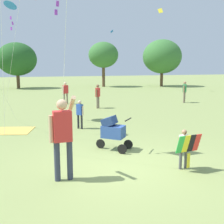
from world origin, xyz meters
TOP-DOWN VIEW (x-y plane):
  - ground_plane at (0.00, 0.00)m, footprint 120.00×120.00m
  - child_with_butterfly_kite at (1.40, -0.75)m, footprint 0.64×0.35m
  - person_adult_flyer at (-1.45, -0.39)m, footprint 0.58×0.54m
  - stroller at (0.30, 1.29)m, footprint 1.00×0.95m
  - kite_green_novelty at (-2.37, 6.72)m, footprint 2.08×3.39m
  - person_red_shirt at (0.74, 11.64)m, footprint 0.43×0.30m
  - person_couple_left at (8.50, 9.63)m, footprint 0.36×0.36m
  - person_kid_running at (0.01, 4.34)m, footprint 0.27×0.31m
  - person_back_turned at (2.23, 9.25)m, footprint 0.34×0.37m
  - picnic_blanket at (-2.57, 4.86)m, footprint 1.86×1.73m

SIDE VIEW (x-z plane):
  - ground_plane at x=0.00m, z-range 0.00..0.00m
  - picnic_blanket at x=-2.57m, z-range 0.00..0.02m
  - child_with_butterfly_kite at x=1.40m, z-range 0.10..1.08m
  - stroller at x=0.30m, z-range 0.09..1.12m
  - person_kid_running at x=0.01m, z-range 0.10..1.25m
  - person_back_turned at x=2.23m, z-range 0.13..1.53m
  - person_red_shirt at x=0.74m, z-range 0.13..1.57m
  - person_couple_left at x=8.50m, z-range 0.13..1.58m
  - person_adult_flyer at x=-1.45m, z-range 0.14..2.01m
  - kite_green_novelty at x=-2.37m, z-range 2.34..7.54m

